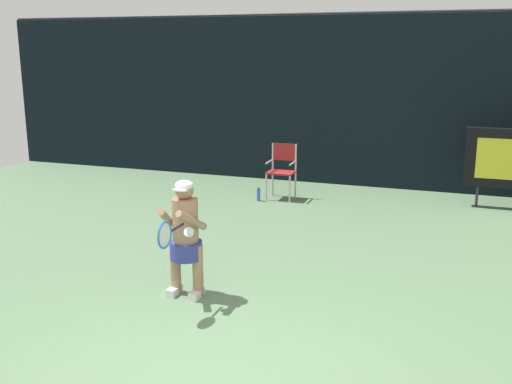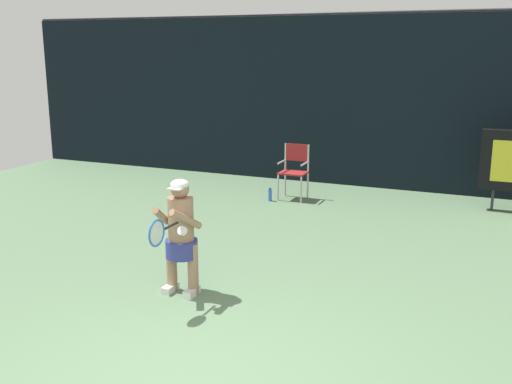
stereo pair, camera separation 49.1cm
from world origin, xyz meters
The scene contains 5 objects.
backdrop_screen centered at (0.00, 8.50, 1.81)m, with size 18.00×0.12×3.66m.
umpire_chair centered at (-1.49, 6.86, 0.62)m, with size 0.52×0.44×1.08m.
water_bottle centered at (-1.86, 6.49, 0.12)m, with size 0.07×0.07×0.27m.
tennis_player centered at (-1.16, 1.87, 0.77)m, with size 0.53×0.61×1.43m.
tennis_racket centered at (-1.09, 1.26, 0.96)m, with size 0.03×0.60×0.31m.
Camera 1 is at (1.91, -4.26, 2.94)m, focal length 41.99 mm.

